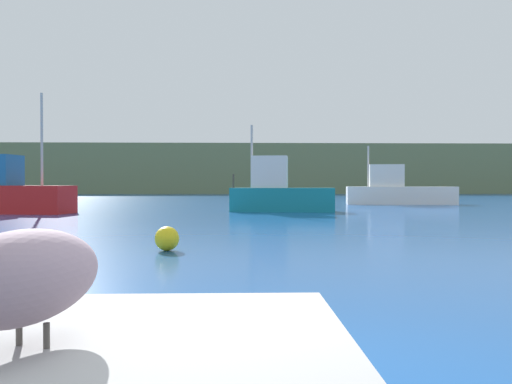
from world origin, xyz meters
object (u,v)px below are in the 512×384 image
object	(u,v)px
pelican	(23,274)
mooring_buoy	(167,239)
fishing_boat_red	(3,194)
fishing_boat_white	(397,191)
fishing_boat_teal	(279,192)

from	to	relation	value
pelican	mooring_buoy	bearing A→B (deg)	-157.53
pelican	fishing_boat_red	xyz separation A→B (m)	(-10.30, 23.49, -0.03)
fishing_boat_white	mooring_buoy	xyz separation A→B (m)	(-12.36, -25.49, -0.68)
pelican	mooring_buoy	size ratio (longest dim) A/B	2.54
fishing_boat_white	mooring_buoy	bearing A→B (deg)	71.87
pelican	fishing_boat_teal	xyz separation A→B (m)	(2.97, 24.68, 0.02)
fishing_boat_red	mooring_buoy	size ratio (longest dim) A/B	13.16
pelican	fishing_boat_red	size ratio (longest dim) A/B	0.19
mooring_buoy	pelican	bearing A→B (deg)	-86.55
fishing_boat_white	fishing_boat_teal	size ratio (longest dim) A/B	1.40
fishing_boat_white	mooring_buoy	distance (m)	28.34
fishing_boat_teal	fishing_boat_white	bearing A→B (deg)	-125.15
fishing_boat_red	mooring_buoy	distance (m)	17.73
fishing_boat_white	mooring_buoy	world-z (taller)	fishing_boat_white
fishing_boat_red	fishing_boat_white	bearing A→B (deg)	34.86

